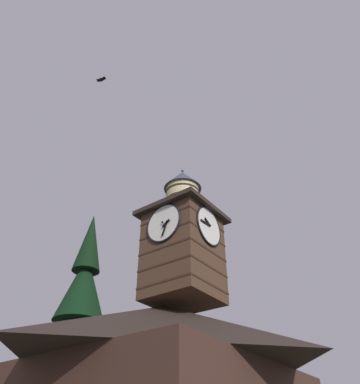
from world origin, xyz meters
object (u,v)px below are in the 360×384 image
at_px(pine_tree_behind, 73,355).
at_px(moon, 44,351).
at_px(flying_bird_high, 101,80).
at_px(clock_tower, 183,242).

bearing_deg(pine_tree_behind, moon, -121.79).
distance_m(pine_tree_behind, flying_bird_high, 16.60).
bearing_deg(flying_bird_high, clock_tower, 148.58).
bearing_deg(clock_tower, pine_tree_behind, -84.64).
distance_m(clock_tower, pine_tree_behind, 8.46).
relative_size(clock_tower, moon, 3.59).
xyz_separation_m(clock_tower, moon, (-15.35, -32.68, 1.61)).
height_order(pine_tree_behind, moon, pine_tree_behind).
bearing_deg(pine_tree_behind, clock_tower, 95.36).
bearing_deg(clock_tower, moon, -115.16).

